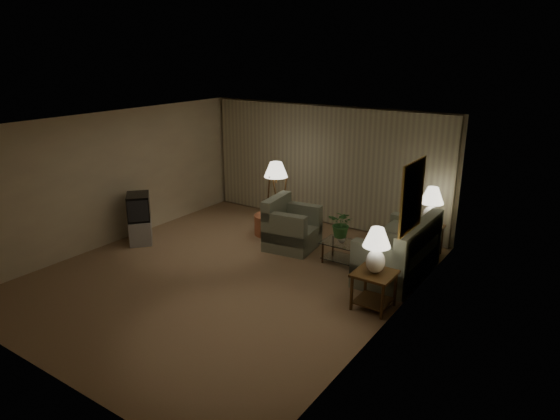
% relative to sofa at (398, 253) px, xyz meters
% --- Properties ---
extents(ground, '(7.00, 7.00, 0.00)m').
position_rel_sofa_xyz_m(ground, '(-2.50, -1.68, -0.42)').
color(ground, olive).
rests_on(ground, ground).
extents(room_shell, '(6.04, 7.02, 2.72)m').
position_rel_sofa_xyz_m(room_shell, '(-2.48, -0.17, 1.33)').
color(room_shell, beige).
rests_on(room_shell, ground).
extents(sofa, '(1.90, 0.96, 0.84)m').
position_rel_sofa_xyz_m(sofa, '(0.00, 0.00, 0.00)').
color(sofa, gray).
rests_on(sofa, ground).
extents(armchair, '(1.21, 1.18, 0.82)m').
position_rel_sofa_xyz_m(armchair, '(-2.24, 0.02, -0.01)').
color(armchair, gray).
rests_on(armchair, ground).
extents(side_table_near, '(0.61, 0.61, 0.60)m').
position_rel_sofa_xyz_m(side_table_near, '(0.15, -1.35, -0.00)').
color(side_table_near, '#3A240F').
rests_on(side_table_near, ground).
extents(side_table_far, '(0.52, 0.44, 0.60)m').
position_rel_sofa_xyz_m(side_table_far, '(0.15, 1.22, -0.02)').
color(side_table_far, '#3A240F').
rests_on(side_table_far, ground).
extents(table_lamp_near, '(0.42, 0.42, 0.73)m').
position_rel_sofa_xyz_m(table_lamp_near, '(0.15, -1.35, 0.61)').
color(table_lamp_near, white).
rests_on(table_lamp_near, side_table_near).
extents(table_lamp_far, '(0.45, 0.45, 0.77)m').
position_rel_sofa_xyz_m(table_lamp_far, '(0.15, 1.22, 0.64)').
color(table_lamp_far, white).
rests_on(table_lamp_far, side_table_far).
extents(coffee_table, '(1.00, 0.54, 0.41)m').
position_rel_sofa_xyz_m(coffee_table, '(-0.92, -0.10, -0.14)').
color(coffee_table, silver).
rests_on(coffee_table, ground).
extents(tv_cabinet, '(1.14, 1.14, 0.50)m').
position_rel_sofa_xyz_m(tv_cabinet, '(-5.05, -1.48, -0.17)').
color(tv_cabinet, '#A0A0A2').
rests_on(tv_cabinet, ground).
extents(crt_tv, '(1.06, 1.06, 0.53)m').
position_rel_sofa_xyz_m(crt_tv, '(-5.05, -1.48, 0.35)').
color(crt_tv, black).
rests_on(crt_tv, tv_cabinet).
extents(floor_lamp, '(0.51, 0.51, 1.57)m').
position_rel_sofa_xyz_m(floor_lamp, '(-3.04, 0.60, 0.40)').
color(floor_lamp, '#3A240F').
rests_on(floor_lamp, ground).
extents(ottoman, '(0.65, 0.65, 0.43)m').
position_rel_sofa_xyz_m(ottoman, '(-3.07, 0.39, -0.20)').
color(ottoman, '#A75538').
rests_on(ottoman, ground).
extents(vase, '(0.19, 0.19, 0.15)m').
position_rel_sofa_xyz_m(vase, '(-1.07, -0.10, 0.07)').
color(vase, silver).
rests_on(vase, coffee_table).
extents(flowers, '(0.50, 0.44, 0.53)m').
position_rel_sofa_xyz_m(flowers, '(-1.07, -0.10, 0.41)').
color(flowers, '#357333').
rests_on(flowers, vase).
extents(book, '(0.22, 0.28, 0.02)m').
position_rel_sofa_xyz_m(book, '(-0.67, -0.20, 0.01)').
color(book, olive).
rests_on(book, coffee_table).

